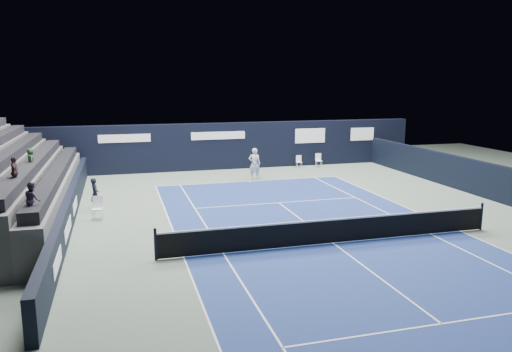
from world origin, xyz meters
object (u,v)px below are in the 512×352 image
Objects in this scene: line_judge_chair at (98,206)px; tennis_net at (334,230)px; folding_chair_back_a at (299,161)px; folding_chair_back_b at (318,159)px; tennis_player at (255,164)px.

tennis_net is at bearing -22.92° from line_judge_chair.
folding_chair_back_b reaches higher than folding_chair_back_a.
folding_chair_back_a is 0.07× the size of tennis_net.
tennis_player is (-4.06, -3.26, 0.48)m from folding_chair_back_a.
tennis_net is (-5.88, -15.50, -0.02)m from folding_chair_back_b.
tennis_player is at bearing -132.28° from folding_chair_back_a.
line_judge_chair is (-14.28, -9.73, 0.04)m from folding_chair_back_b.
folding_chair_back_b is at bearing 69.23° from tennis_net.
tennis_player reaches higher than tennis_net.
line_judge_chair is 0.08× the size of tennis_net.
tennis_net is (-4.48, -15.60, 0.03)m from folding_chair_back_a.
tennis_player is at bearing 48.21° from line_judge_chair.
line_judge_chair reaches higher than folding_chair_back_a.
folding_chair_back_a is 5.23m from tennis_player.
tennis_player is at bearing -141.60° from folding_chair_back_b.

